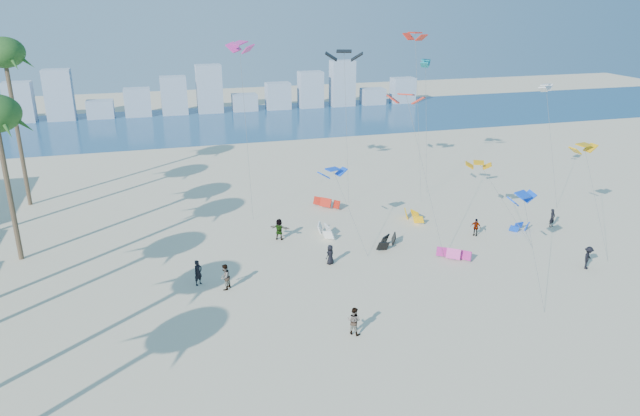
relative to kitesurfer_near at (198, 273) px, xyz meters
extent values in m
plane|color=beige|center=(6.66, -14.53, -0.96)|extent=(220.00, 220.00, 0.00)
plane|color=navy|center=(6.66, 57.47, -0.96)|extent=(220.00, 220.00, 0.00)
imported|color=black|center=(0.00, 0.00, 0.00)|extent=(0.84, 0.80, 1.93)
imported|color=gray|center=(8.75, -9.45, -0.05)|extent=(1.12, 1.12, 1.83)
imported|color=black|center=(10.29, 0.73, -0.16)|extent=(0.94, 0.87, 1.60)
imported|color=gray|center=(24.28, 2.83, -0.18)|extent=(0.92, 0.92, 1.57)
imported|color=black|center=(29.18, -5.55, -0.05)|extent=(1.36, 1.26, 1.83)
imported|color=gray|center=(7.49, 6.72, -0.02)|extent=(1.78, 1.39, 1.89)
imported|color=black|center=(32.08, 2.81, -0.11)|extent=(0.72, 0.60, 1.70)
imported|color=gray|center=(1.78, -1.26, 0.00)|extent=(1.15, 1.19, 1.93)
cylinder|color=#595959|center=(12.69, 3.10, 2.28)|extent=(1.93, 3.74, 6.50)
cylinder|color=#595959|center=(18.68, 2.03, 5.21)|extent=(1.55, 5.66, 12.37)
cylinder|color=#595959|center=(32.18, -2.04, 3.10)|extent=(0.88, 5.76, 8.13)
cylinder|color=#595959|center=(6.18, 14.42, 6.93)|extent=(0.14, 4.74, 15.80)
cylinder|color=#595959|center=(25.85, 16.92, 5.78)|extent=(0.91, 4.03, 13.49)
cylinder|color=#595959|center=(26.24, 1.70, 2.12)|extent=(2.55, 5.57, 6.18)
cylinder|color=#595959|center=(16.44, 15.55, 6.43)|extent=(0.17, 2.67, 14.79)
cylinder|color=#595959|center=(35.24, 8.33, 4.95)|extent=(1.22, 2.64, 11.84)
cylinder|color=#595959|center=(22.33, -7.93, 2.34)|extent=(0.86, 5.05, 6.62)
cylinder|color=#595959|center=(23.39, 13.80, 7.30)|extent=(0.38, 2.90, 16.53)
cylinder|color=brown|center=(-13.34, 8.47, 4.92)|extent=(0.40, 0.40, 11.76)
cylinder|color=brown|center=(-14.84, 22.47, 6.52)|extent=(0.40, 0.40, 14.96)
ellipsoid|color=#224F1C|center=(-14.84, 22.47, 14.00)|extent=(3.80, 3.80, 2.85)
cube|color=#9EADBF|center=(-22.94, 67.47, 2.34)|extent=(4.40, 3.00, 6.60)
cube|color=#9EADBF|center=(-16.74, 67.47, 3.24)|extent=(4.40, 3.00, 8.40)
cube|color=#9EADBF|center=(-10.54, 67.47, 0.54)|extent=(4.40, 3.00, 3.00)
cube|color=#9EADBF|center=(-4.34, 67.47, 1.44)|extent=(4.40, 3.00, 4.80)
cube|color=#9EADBF|center=(1.86, 67.47, 2.34)|extent=(4.40, 3.00, 6.60)
cube|color=#9EADBF|center=(8.06, 67.47, 3.24)|extent=(4.40, 3.00, 8.40)
cube|color=#9EADBF|center=(14.26, 67.47, 0.54)|extent=(4.40, 3.00, 3.00)
cube|color=#9EADBF|center=(20.46, 67.47, 1.44)|extent=(4.40, 3.00, 4.80)
cube|color=#9EADBF|center=(26.66, 67.47, 2.34)|extent=(4.40, 3.00, 6.60)
cube|color=#9EADBF|center=(32.86, 67.47, 3.24)|extent=(4.40, 3.00, 8.40)
cube|color=#9EADBF|center=(39.06, 67.47, 0.54)|extent=(4.40, 3.00, 3.00)
cube|color=#9EADBF|center=(45.26, 67.47, 1.44)|extent=(4.40, 3.00, 4.80)
camera|label=1|loc=(-2.16, -39.98, 19.13)|focal=33.34mm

